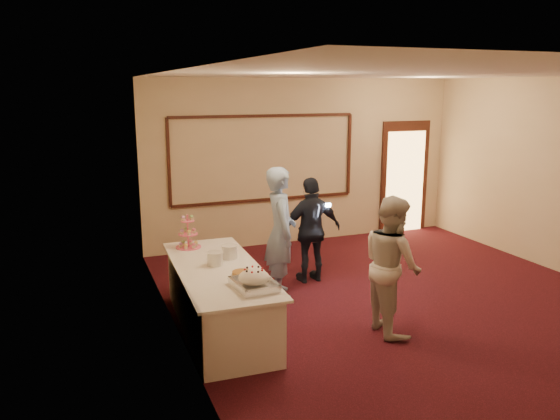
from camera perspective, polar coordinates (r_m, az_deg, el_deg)
The scene contains 14 objects.
floor at distance 7.50m, azimuth 13.50°, elevation -9.85°, with size 7.00×7.00×0.00m, color black.
room_walls at distance 7.00m, azimuth 14.35°, elevation 5.68°, with size 6.04×7.04×3.02m.
wall_molding at distance 9.76m, azimuth -1.64°, elevation 5.41°, with size 3.45×0.04×1.55m.
doorway at distance 11.15m, azimuth 12.86°, elevation 3.31°, with size 1.05×0.07×2.20m.
buffet_table at distance 6.59m, azimuth -6.39°, elevation -9.14°, with size 1.05×2.52×0.77m.
pavlova_tray at distance 5.77m, azimuth -2.74°, elevation -7.30°, with size 0.43×0.58×0.20m.
cupcake_stand at distance 7.26m, azimuth -9.59°, elevation -2.56°, with size 0.33×0.33×0.49m.
plate_stack_a at distance 6.53m, azimuth -6.81°, elevation -5.05°, with size 0.19×0.19×0.16m.
plate_stack_b at distance 6.77m, azimuth -5.30°, elevation -4.36°, with size 0.20×0.20×0.17m.
tart at distance 6.15m, azimuth -4.01°, elevation -6.66°, with size 0.25×0.25×0.05m.
man at distance 7.45m, azimuth 0.06°, elevation -2.33°, with size 0.66×0.43×1.80m, color #809DC5.
woman at distance 6.51m, azimuth 11.61°, elevation -5.60°, with size 0.79×0.62×1.63m, color beige.
guest at distance 8.04m, azimuth 3.33°, elevation -2.10°, with size 0.92×0.38×1.57m, color black.
camera_flash at distance 7.94m, azimuth 5.06°, elevation 0.51°, with size 0.07×0.04×0.05m, color white.
Camera 1 is at (-4.05, -5.65, 2.82)m, focal length 35.00 mm.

